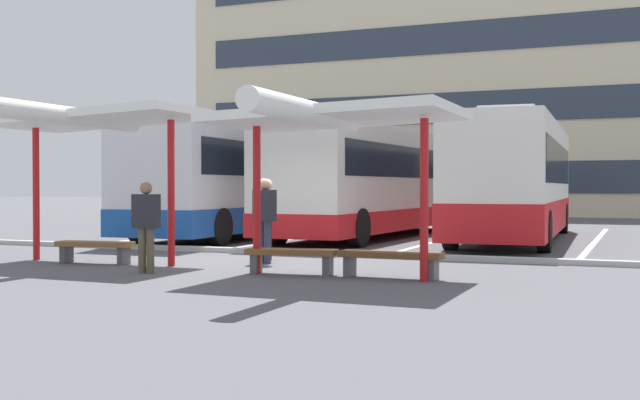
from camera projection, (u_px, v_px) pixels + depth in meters
ground_plane at (257, 261)px, 16.43m from camera, size 160.00×160.00×0.00m
terminal_building at (506, 86)px, 45.74m from camera, size 35.40×10.77×17.62m
coach_bus_0 at (249, 181)px, 24.85m from camera, size 3.05×11.87×3.72m
coach_bus_1 at (372, 181)px, 24.18m from camera, size 2.97×11.45×3.65m
coach_bus_2 at (515, 182)px, 22.60m from camera, size 2.91×11.38×3.67m
lane_stripe_0 at (213, 232)px, 27.04m from camera, size 0.16×14.00×0.01m
lane_stripe_1 at (325, 234)px, 25.45m from camera, size 0.16×14.00×0.01m
lane_stripe_2 at (451, 238)px, 23.86m from camera, size 0.16×14.00×0.01m
lane_stripe_3 at (596, 241)px, 22.27m from camera, size 0.16×14.00×0.01m
waiting_shelter_0 at (92, 121)px, 15.70m from camera, size 4.36×4.45×3.11m
bench_0 at (95, 247)px, 15.79m from camera, size 1.64×0.62×0.45m
waiting_shelter_1 at (331, 119)px, 13.14m from camera, size 4.07×4.68×2.91m
bench_1 at (292, 256)px, 13.87m from camera, size 1.67×0.62×0.45m
bench_2 at (391, 258)px, 13.27m from camera, size 1.79×0.46×0.45m
platform_kerb at (288, 252)px, 17.86m from camera, size 44.00×0.24×0.12m
waiting_passenger_0 at (146, 221)px, 14.05m from camera, size 0.49×0.27×1.64m
waiting_passenger_1 at (267, 213)px, 16.56m from camera, size 0.51×0.51×1.72m
waiting_passenger_2 at (264, 214)px, 15.86m from camera, size 0.54×0.39×1.72m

